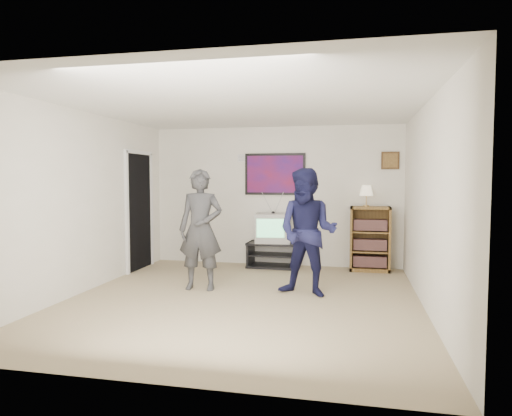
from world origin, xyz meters
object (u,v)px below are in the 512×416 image
at_px(media_stand, 273,255).
at_px(crt_television, 273,228).
at_px(bookshelf, 370,239).
at_px(person_tall, 201,229).
at_px(person_short, 308,232).

distance_m(media_stand, crt_television, 0.48).
bearing_deg(bookshelf, person_tall, -142.41).
xyz_separation_m(bookshelf, person_tall, (-2.39, -1.84, 0.31)).
height_order(media_stand, person_tall, person_tall).
bearing_deg(crt_television, bookshelf, -5.00).
bearing_deg(crt_television, person_short, -73.40).
height_order(media_stand, crt_television, crt_television).
bearing_deg(bookshelf, person_short, -115.14).
bearing_deg(bookshelf, crt_television, -178.28).
bearing_deg(person_tall, bookshelf, 33.62).
bearing_deg(person_short, person_tall, -168.11).
xyz_separation_m(crt_television, bookshelf, (1.66, 0.05, -0.15)).
relative_size(bookshelf, person_tall, 0.64).
xyz_separation_m(media_stand, person_short, (0.78, -1.82, 0.63)).
distance_m(crt_television, person_tall, 1.94).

